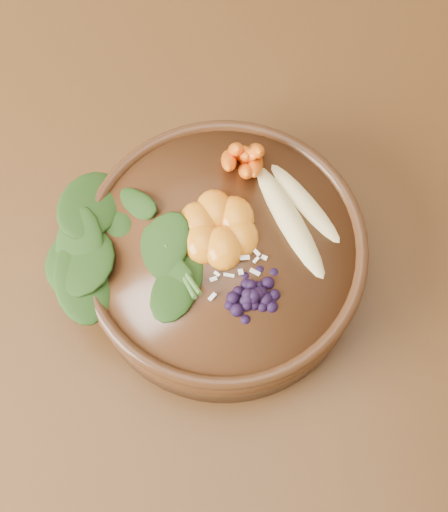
{
  "coord_description": "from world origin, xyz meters",
  "views": [
    {
      "loc": [
        0.2,
        -0.32,
        1.56
      ],
      "look_at": [
        0.26,
        -0.04,
        0.8
      ],
      "focal_mm": 50.0,
      "sensor_mm": 36.0,
      "label": 1
    }
  ],
  "objects_px": {
    "blueberry_pile": "(252,290)",
    "carrot_cluster": "(241,145)",
    "dining_table": "(26,307)",
    "mandarin_cluster": "(219,223)",
    "stoneware_bowl": "(224,259)",
    "kale_heap": "(159,202)",
    "banana_halves": "(299,206)"
  },
  "relations": [
    {
      "from": "kale_heap",
      "to": "banana_halves",
      "type": "xyz_separation_m",
      "value": [
        0.15,
        -0.03,
        -0.01
      ]
    },
    {
      "from": "dining_table",
      "to": "blueberry_pile",
      "type": "distance_m",
      "value": 0.35
    },
    {
      "from": "carrot_cluster",
      "to": "banana_halves",
      "type": "bearing_deg",
      "value": -66.94
    },
    {
      "from": "mandarin_cluster",
      "to": "blueberry_pile",
      "type": "height_order",
      "value": "blueberry_pile"
    },
    {
      "from": "mandarin_cluster",
      "to": "kale_heap",
      "type": "bearing_deg",
      "value": 150.31
    },
    {
      "from": "carrot_cluster",
      "to": "mandarin_cluster",
      "type": "height_order",
      "value": "carrot_cluster"
    },
    {
      "from": "stoneware_bowl",
      "to": "kale_heap",
      "type": "xyz_separation_m",
      "value": [
        -0.06,
        0.05,
        0.07
      ]
    },
    {
      "from": "kale_heap",
      "to": "mandarin_cluster",
      "type": "relative_size",
      "value": 2.07
    },
    {
      "from": "dining_table",
      "to": "banana_halves",
      "type": "relative_size",
      "value": 8.82
    },
    {
      "from": "dining_table",
      "to": "carrot_cluster",
      "type": "distance_m",
      "value": 0.37
    },
    {
      "from": "blueberry_pile",
      "to": "banana_halves",
      "type": "bearing_deg",
      "value": 50.58
    },
    {
      "from": "kale_heap",
      "to": "blueberry_pile",
      "type": "bearing_deg",
      "value": -56.1
    },
    {
      "from": "banana_halves",
      "to": "kale_heap",
      "type": "bearing_deg",
      "value": 156.45
    },
    {
      "from": "dining_table",
      "to": "stoneware_bowl",
      "type": "distance_m",
      "value": 0.29
    },
    {
      "from": "dining_table",
      "to": "kale_heap",
      "type": "xyz_separation_m",
      "value": [
        0.2,
        0.02,
        0.2
      ]
    },
    {
      "from": "stoneware_bowl",
      "to": "mandarin_cluster",
      "type": "distance_m",
      "value": 0.06
    },
    {
      "from": "stoneware_bowl",
      "to": "banana_halves",
      "type": "height_order",
      "value": "banana_halves"
    },
    {
      "from": "carrot_cluster",
      "to": "mandarin_cluster",
      "type": "relative_size",
      "value": 0.87
    },
    {
      "from": "stoneware_bowl",
      "to": "mandarin_cluster",
      "type": "height_order",
      "value": "mandarin_cluster"
    },
    {
      "from": "stoneware_bowl",
      "to": "blueberry_pile",
      "type": "bearing_deg",
      "value": -75.04
    },
    {
      "from": "dining_table",
      "to": "mandarin_cluster",
      "type": "xyz_separation_m",
      "value": [
        0.26,
        -0.02,
        0.2
      ]
    },
    {
      "from": "dining_table",
      "to": "carrot_cluster",
      "type": "relative_size",
      "value": 18.36
    },
    {
      "from": "blueberry_pile",
      "to": "carrot_cluster",
      "type": "bearing_deg",
      "value": 82.55
    },
    {
      "from": "stoneware_bowl",
      "to": "banana_halves",
      "type": "bearing_deg",
      "value": 14.84
    },
    {
      "from": "carrot_cluster",
      "to": "stoneware_bowl",
      "type": "bearing_deg",
      "value": -123.69
    },
    {
      "from": "kale_heap",
      "to": "blueberry_pile",
      "type": "relative_size",
      "value": 1.42
    },
    {
      "from": "mandarin_cluster",
      "to": "dining_table",
      "type": "bearing_deg",
      "value": 176.27
    },
    {
      "from": "kale_heap",
      "to": "blueberry_pile",
      "type": "xyz_separation_m",
      "value": [
        0.08,
        -0.12,
        -0.0
      ]
    },
    {
      "from": "dining_table",
      "to": "mandarin_cluster",
      "type": "relative_size",
      "value": 15.96
    },
    {
      "from": "carrot_cluster",
      "to": "banana_halves",
      "type": "distance_m",
      "value": 0.09
    },
    {
      "from": "mandarin_cluster",
      "to": "stoneware_bowl",
      "type": "bearing_deg",
      "value": -84.24
    },
    {
      "from": "banana_halves",
      "to": "mandarin_cluster",
      "type": "bearing_deg",
      "value": 170.25
    }
  ]
}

